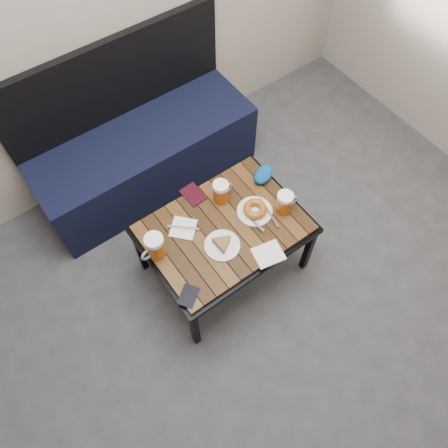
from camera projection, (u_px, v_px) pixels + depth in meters
ground at (298, 418)px, 2.22m from camera, size 4.00×4.00×0.00m
room_shell at (263, 106)px, 0.93m from camera, size 4.00×4.00×4.00m
bench at (144, 151)px, 2.77m from camera, size 1.40×0.50×0.95m
cafe_table at (224, 231)px, 2.30m from camera, size 0.84×0.62×0.47m
beer_mug_left at (155, 247)px, 2.11m from camera, size 0.14×0.10×0.15m
beer_mug_centre at (221, 192)px, 2.29m from camera, size 0.13×0.09×0.13m
beer_mug_right at (285, 203)px, 2.25m from camera, size 0.13×0.09×0.14m
plate_pie at (222, 244)px, 2.18m from camera, size 0.18×0.18×0.05m
plate_bagel at (255, 210)px, 2.28m from camera, size 0.19×0.25×0.05m
napkin_left at (183, 228)px, 2.25m from camera, size 0.18×0.18×0.01m
napkin_right at (268, 254)px, 2.17m from camera, size 0.17×0.15×0.01m
passport_navy at (188, 296)px, 2.06m from camera, size 0.13×0.13×0.01m
passport_burgundy at (193, 195)px, 2.36m from camera, size 0.10×0.14×0.01m
knit_pouch at (263, 174)px, 2.39m from camera, size 0.16×0.14×0.06m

